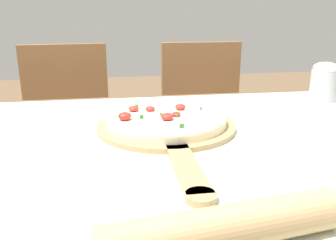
{
  "coord_description": "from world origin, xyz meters",
  "views": [
    {
      "loc": [
        -0.07,
        -0.72,
        1.03
      ],
      "look_at": [
        0.05,
        0.07,
        0.78
      ],
      "focal_mm": 38.0,
      "sensor_mm": 36.0,
      "label": 1
    }
  ],
  "objects_px": {
    "pizza": "(166,118)",
    "chair_right": "(204,124)",
    "chair_left": "(69,130)",
    "flour_cup": "(324,81)",
    "rolling_pin": "(224,227)",
    "pizza_peel": "(168,129)"
  },
  "relations": [
    {
      "from": "pizza",
      "to": "chair_right",
      "type": "distance_m",
      "value": 0.85
    },
    {
      "from": "chair_left",
      "to": "chair_right",
      "type": "bearing_deg",
      "value": -5.07
    },
    {
      "from": "chair_right",
      "to": "flour_cup",
      "type": "distance_m",
      "value": 0.68
    },
    {
      "from": "pizza",
      "to": "flour_cup",
      "type": "xyz_separation_m",
      "value": [
        0.53,
        0.2,
        0.04
      ]
    },
    {
      "from": "rolling_pin",
      "to": "chair_right",
      "type": "distance_m",
      "value": 1.28
    },
    {
      "from": "chair_left",
      "to": "chair_right",
      "type": "distance_m",
      "value": 0.63
    },
    {
      "from": "rolling_pin",
      "to": "flour_cup",
      "type": "bearing_deg",
      "value": 51.02
    },
    {
      "from": "flour_cup",
      "to": "pizza_peel",
      "type": "bearing_deg",
      "value": -157.18
    },
    {
      "from": "pizza_peel",
      "to": "chair_right",
      "type": "height_order",
      "value": "chair_right"
    },
    {
      "from": "pizza",
      "to": "pizza_peel",
      "type": "bearing_deg",
      "value": -88.59
    },
    {
      "from": "pizza",
      "to": "chair_right",
      "type": "bearing_deg",
      "value": 68.45
    },
    {
      "from": "chair_left",
      "to": "flour_cup",
      "type": "xyz_separation_m",
      "value": [
        0.86,
        -0.55,
        0.3
      ]
    },
    {
      "from": "pizza",
      "to": "chair_left",
      "type": "height_order",
      "value": "chair_left"
    },
    {
      "from": "pizza",
      "to": "rolling_pin",
      "type": "xyz_separation_m",
      "value": [
        0.0,
        -0.46,
        0.0
      ]
    },
    {
      "from": "rolling_pin",
      "to": "pizza",
      "type": "bearing_deg",
      "value": 90.17
    },
    {
      "from": "rolling_pin",
      "to": "chair_left",
      "type": "relative_size",
      "value": 0.45
    },
    {
      "from": "chair_left",
      "to": "flour_cup",
      "type": "bearing_deg",
      "value": -37.79
    },
    {
      "from": "pizza_peel",
      "to": "rolling_pin",
      "type": "xyz_separation_m",
      "value": [
        0.0,
        -0.43,
        0.02
      ]
    },
    {
      "from": "pizza_peel",
      "to": "pizza",
      "type": "relative_size",
      "value": 1.87
    },
    {
      "from": "rolling_pin",
      "to": "chair_right",
      "type": "bearing_deg",
      "value": 76.28
    },
    {
      "from": "chair_right",
      "to": "flour_cup",
      "type": "height_order",
      "value": "chair_right"
    },
    {
      "from": "rolling_pin",
      "to": "chair_left",
      "type": "distance_m",
      "value": 1.29
    }
  ]
}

